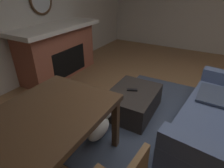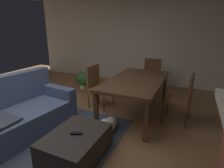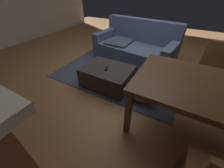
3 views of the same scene
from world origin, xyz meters
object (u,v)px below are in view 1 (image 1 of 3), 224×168
at_px(round_wall_mirror, 41,1).
at_px(ottoman_coffee_table, 133,101).
at_px(fireplace, 59,51).
at_px(dining_table, 22,136).
at_px(tv_remote, 132,90).
at_px(small_dog, 100,126).

distance_m(round_wall_mirror, ottoman_coffee_table, 2.67).
bearing_deg(round_wall_mirror, fireplace, 90.00).
height_order(ottoman_coffee_table, dining_table, dining_table).
xyz_separation_m(round_wall_mirror, dining_table, (2.13, 1.93, -0.85)).
height_order(tv_remote, small_dog, tv_remote).
bearing_deg(dining_table, tv_remote, 169.22).
bearing_deg(round_wall_mirror, ottoman_coffee_table, 77.25).
relative_size(fireplace, ottoman_coffee_table, 2.20).
distance_m(round_wall_mirror, tv_remote, 2.56).
distance_m(dining_table, small_dog, 1.04).
relative_size(round_wall_mirror, ottoman_coffee_table, 0.62).
bearing_deg(round_wall_mirror, tv_remote, 77.26).
height_order(dining_table, small_dog, dining_table).
bearing_deg(ottoman_coffee_table, tv_remote, -103.44).
height_order(fireplace, tv_remote, fireplace).
relative_size(tv_remote, small_dog, 0.32).
distance_m(ottoman_coffee_table, small_dog, 0.73).
bearing_deg(ottoman_coffee_table, fireplace, -104.53).
bearing_deg(tv_remote, fireplace, -127.98).
relative_size(fireplace, small_dog, 3.97).
xyz_separation_m(fireplace, small_dog, (1.22, 1.82, -0.37)).
distance_m(fireplace, tv_remote, 2.02).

